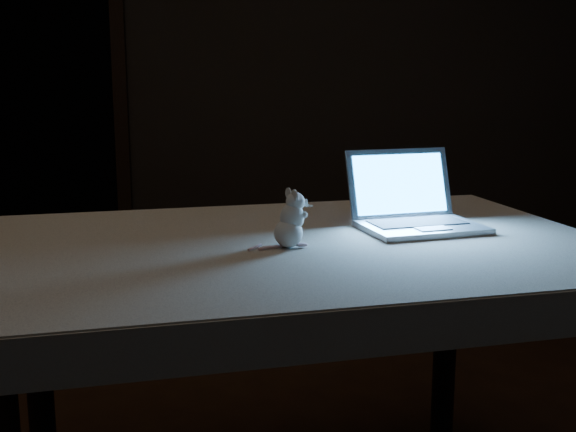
{
  "coord_description": "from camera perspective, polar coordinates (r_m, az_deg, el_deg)",
  "views": [
    {
      "loc": [
        0.19,
        -1.84,
        1.21
      ],
      "look_at": [
        0.26,
        -0.13,
        0.88
      ],
      "focal_mm": 45.0,
      "sensor_mm": 36.0,
      "label": 1
    }
  ],
  "objects": [
    {
      "name": "back_wall",
      "position": [
        4.34,
        -5.04,
        12.23
      ],
      "size": [
        4.5,
        0.04,
        2.6
      ],
      "primitive_type": "cube",
      "color": "black",
      "rests_on": "ground"
    },
    {
      "name": "doorway",
      "position": [
        4.53,
        -19.2,
        8.65
      ],
      "size": [
        1.06,
        0.36,
        2.13
      ],
      "primitive_type": null,
      "color": "black",
      "rests_on": "back_wall"
    },
    {
      "name": "table",
      "position": [
        1.92,
        -0.15,
        -13.93
      ],
      "size": [
        1.66,
        1.25,
        0.8
      ],
      "primitive_type": null,
      "rotation": [
        0.0,
        0.0,
        0.21
      ],
      "color": "black",
      "rests_on": "floor"
    },
    {
      "name": "tablecloth",
      "position": [
        1.83,
        1.25,
        -3.24
      ],
      "size": [
        1.86,
        1.55,
        0.09
      ],
      "primitive_type": null,
      "rotation": [
        0.0,
        0.0,
        0.37
      ],
      "color": "beige",
      "rests_on": "table"
    },
    {
      "name": "laptop",
      "position": [
        1.93,
        10.63,
        1.92
      ],
      "size": [
        0.37,
        0.34,
        0.21
      ],
      "primitive_type": null,
      "rotation": [
        0.0,
        0.0,
        0.26
      ],
      "color": "#A1A2A6",
      "rests_on": "tablecloth"
    },
    {
      "name": "plush_mouse",
      "position": [
        1.72,
        0.03,
        -0.2
      ],
      "size": [
        0.14,
        0.14,
        0.14
      ],
      "primitive_type": null,
      "rotation": [
        0.0,
        0.0,
        0.54
      ],
      "color": "silver",
      "rests_on": "tablecloth"
    }
  ]
}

